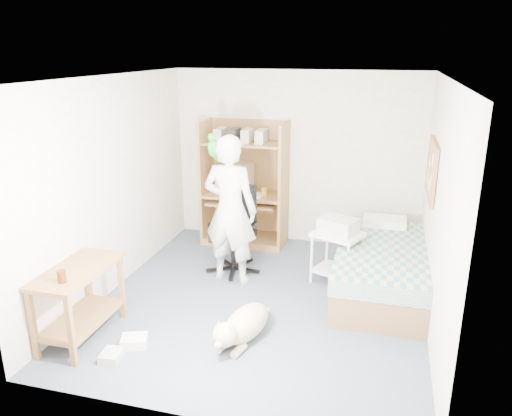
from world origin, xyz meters
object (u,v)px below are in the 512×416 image
Objects in this scene: dog at (243,325)px; bed at (381,268)px; computer_hutch at (245,189)px; office_chair at (235,241)px; side_desk at (79,293)px; printer_cart at (337,250)px; person at (230,210)px.

bed is at bearing 62.83° from dog.
computer_hutch is 1.63× the size of office_chair.
printer_cart is at bearing 38.99° from side_desk.
computer_hutch is 1.32m from person.
side_desk is 1.99m from person.
side_desk is at bearing -118.37° from printer_cart.
person is (1.04, 1.64, 0.43)m from side_desk.
computer_hutch reaches higher than bed.
office_chair reaches higher than printer_cart.
office_chair is at bearing -160.44° from printer_cart.
person is (-1.81, -0.18, 0.63)m from bed.
bed is 1.10× the size of person.
bed reaches higher than dog.
person reaches higher than printer_cart.
office_chair is at bearing 62.91° from side_desk.
person is at bearing -174.39° from bed.
dog is 1.71m from printer_cart.
printer_cart reaches higher than bed.
office_chair reaches higher than dog.
printer_cart is (0.75, 1.51, 0.27)m from dog.
person is (0.04, -0.31, 0.52)m from office_chair.
person is 2.70× the size of printer_cart.
dog is at bearing 13.00° from side_desk.
computer_hutch is at bearing 166.80° from printer_cart.
side_desk reaches higher than bed.
office_chair is 1.33m from printer_cart.
office_chair is 0.61m from person.
computer_hutch is at bearing 150.71° from bed.
office_chair is 1.70m from dog.
office_chair is 0.60× the size of person.
printer_cart is (1.32, -0.07, 0.05)m from office_chair.
printer_cart is at bearing -162.68° from person.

